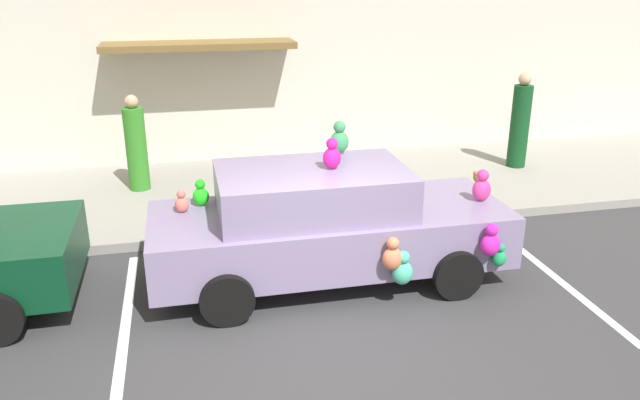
% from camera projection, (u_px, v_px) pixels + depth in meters
% --- Properties ---
extents(ground_plane, '(60.00, 60.00, 0.00)m').
position_uv_depth(ground_plane, '(336.00, 345.00, 6.93)').
color(ground_plane, '#38383A').
extents(sidewalk, '(24.00, 4.00, 0.15)m').
position_uv_depth(sidewalk, '(270.00, 191.00, 11.48)').
color(sidewalk, gray).
rests_on(sidewalk, ground).
extents(storefront_building, '(24.00, 1.25, 6.40)m').
position_uv_depth(storefront_building, '(249.00, 7.00, 12.35)').
color(storefront_building, beige).
rests_on(storefront_building, ground).
extents(parking_stripe_front, '(0.12, 3.60, 0.01)m').
position_uv_depth(parking_stripe_front, '(552.00, 274.00, 8.51)').
color(parking_stripe_front, silver).
rests_on(parking_stripe_front, ground).
extents(parking_stripe_rear, '(0.12, 3.60, 0.01)m').
position_uv_depth(parking_stripe_rear, '(126.00, 322.00, 7.37)').
color(parking_stripe_rear, silver).
rests_on(parking_stripe_rear, ground).
extents(plush_covered_car, '(4.61, 2.03, 2.00)m').
position_uv_depth(plush_covered_car, '(326.00, 223.00, 8.14)').
color(plush_covered_car, gray).
rests_on(plush_covered_car, ground).
extents(teddy_bear_on_sidewalk, '(0.30, 0.25, 0.58)m').
position_uv_depth(teddy_bear_on_sidewalk, '(479.00, 188.00, 10.59)').
color(teddy_bear_on_sidewalk, '#9E723D').
rests_on(teddy_bear_on_sidewalk, sidewalk).
extents(pedestrian_near_shopfront, '(0.37, 0.37, 1.72)m').
position_uv_depth(pedestrian_near_shopfront, '(136.00, 147.00, 11.10)').
color(pedestrian_near_shopfront, '#328125').
rests_on(pedestrian_near_shopfront, sidewalk).
extents(pedestrian_walking_past, '(0.37, 0.37, 1.87)m').
position_uv_depth(pedestrian_walking_past, '(520.00, 124.00, 12.39)').
color(pedestrian_walking_past, '#12441F').
rests_on(pedestrian_walking_past, sidewalk).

